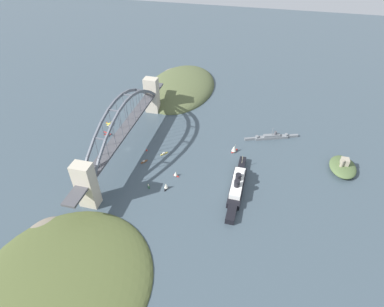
# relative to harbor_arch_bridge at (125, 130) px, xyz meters

# --- Properties ---
(ground_plane) EXTENTS (1400.00, 1400.00, 0.00)m
(ground_plane) POSITION_rel_harbor_arch_bridge_xyz_m (0.00, -0.00, -27.59)
(ground_plane) COLOR #3D4C56
(harbor_arch_bridge) EXTENTS (242.16, 18.17, 66.33)m
(harbor_arch_bridge) POSITION_rel_harbor_arch_bridge_xyz_m (0.00, 0.00, 0.00)
(harbor_arch_bridge) COLOR #BCB29E
(harbor_arch_bridge) RESTS_ON ground
(headland_west_shore) EXTENTS (168.85, 105.15, 29.56)m
(headland_west_shore) POSITION_rel_harbor_arch_bridge_xyz_m (-170.95, 17.05, -27.59)
(headland_west_shore) COLOR #515B38
(headland_west_shore) RESTS_ON ground
(headland_east_shore) EXTENTS (144.39, 139.67, 18.13)m
(headland_east_shore) POSITION_rel_harbor_arch_bridge_xyz_m (169.23, 16.87, -27.59)
(headland_east_shore) COLOR #4C562D
(headland_east_shore) RESTS_ON ground
(ocean_liner) EXTENTS (94.59, 13.66, 18.97)m
(ocean_liner) POSITION_rel_harbor_arch_bridge_xyz_m (36.97, 136.50, -21.97)
(ocean_liner) COLOR black
(ocean_liner) RESTS_ON ground
(naval_cruiser) EXTENTS (27.21, 65.52, 15.73)m
(naval_cruiser) POSITION_rel_harbor_arch_bridge_xyz_m (-63.77, 167.31, -25.13)
(naval_cruiser) COLOR slate
(naval_cruiser) RESTS_ON ground
(fort_island_mid_harbor) EXTENTS (39.75, 28.21, 16.63)m
(fort_island_mid_harbor) POSITION_rel_harbor_arch_bridge_xyz_m (-21.77, 245.58, -22.81)
(fort_island_mid_harbor) COLOR #4C6038
(fort_island_mid_harbor) RESTS_ON ground
(seaplane_taxiing_near_bridge) EXTENTS (10.20, 8.27, 4.88)m
(seaplane_taxiing_near_bridge) POSITION_rel_harbor_arch_bridge_xyz_m (-41.03, -44.36, -25.56)
(seaplane_taxiing_near_bridge) COLOR #B7B7B2
(seaplane_taxiing_near_bridge) RESTS_ON ground
(seaplane_second_in_formation) EXTENTS (8.02, 11.69, 5.14)m
(seaplane_second_in_formation) POSITION_rel_harbor_arch_bridge_xyz_m (-19.25, -36.58, -25.29)
(seaplane_second_in_formation) COLOR #B7B7B2
(seaplane_second_in_formation) RESTS_ON ground
(small_boat_0) EXTENTS (9.50, 7.68, 10.28)m
(small_boat_0) POSITION_rel_harbor_arch_bridge_xyz_m (-25.12, 124.80, -22.86)
(small_boat_0) COLOR #B2231E
(small_boat_0) RESTS_ON ground
(small_boat_1) EXTENTS (4.71, 6.82, 6.58)m
(small_boat_1) POSITION_rel_harbor_arch_bridge_xyz_m (32.40, 69.57, -24.50)
(small_boat_1) COLOR #B2231E
(small_boat_1) RESTS_ON ground
(small_boat_2) EXTENTS (6.49, 4.35, 2.10)m
(small_boat_2) POSITION_rel_harbor_arch_bridge_xyz_m (54.92, 46.56, -26.83)
(small_boat_2) COLOR #2D6B3D
(small_boat_2) RESTS_ON ground
(small_boat_3) EXTENTS (8.49, 7.04, 2.35)m
(small_boat_3) POSITION_rel_harbor_arch_bridge_xyz_m (-0.61, 45.39, -26.76)
(small_boat_3) COLOR gold
(small_boat_3) RESTS_ON ground
(small_boat_4) EXTENTS (7.56, 4.53, 7.84)m
(small_boat_4) POSITION_rel_harbor_arch_bridge_xyz_m (53.20, 65.40, -23.85)
(small_boat_4) COLOR black
(small_boat_4) RESTS_ON ground
(small_boat_5) EXTENTS (7.98, 5.86, 2.27)m
(small_boat_5) POSITION_rel_harbor_arch_bridge_xyz_m (18.82, 27.82, -26.78)
(small_boat_5) COLOR brown
(small_boat_5) RESTS_ON ground
(channel_marker_buoy) EXTENTS (2.20, 2.20, 2.75)m
(channel_marker_buoy) POSITION_rel_harbor_arch_bridge_xyz_m (-1.98, 23.18, -26.47)
(channel_marker_buoy) COLOR red
(channel_marker_buoy) RESTS_ON ground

